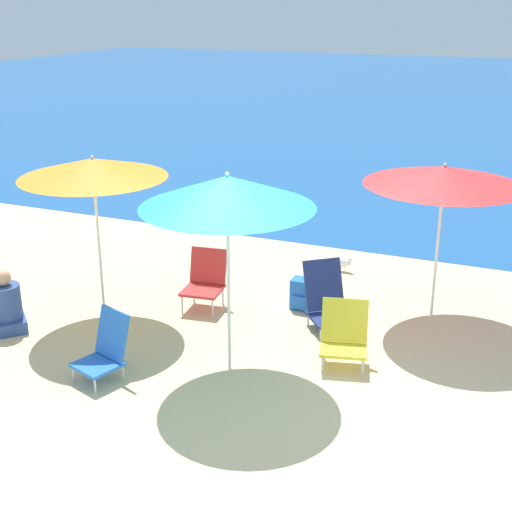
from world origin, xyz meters
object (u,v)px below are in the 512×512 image
(beach_umbrella_red, at_px, (444,176))
(backpack_blue, at_px, (303,294))
(beach_chair_navy, at_px, (327,299))
(beach_umbrella_teal, at_px, (227,192))
(seagull, at_px, (343,262))
(beach_chair_blue, at_px, (106,348))
(beach_chair_red, at_px, (205,279))
(person_seated_near, at_px, (6,307))
(beach_chair_yellow, at_px, (344,334))
(beach_umbrella_orange, at_px, (93,168))

(beach_umbrella_red, distance_m, backpack_blue, 2.36)
(beach_chair_navy, bearing_deg, beach_umbrella_red, -7.56)
(beach_umbrella_teal, xyz_separation_m, seagull, (0.33, 3.36, -1.89))
(beach_umbrella_teal, bearing_deg, beach_chair_blue, -149.72)
(beach_chair_red, bearing_deg, person_seated_near, -147.22)
(beach_chair_yellow, bearing_deg, beach_chair_red, 144.55)
(beach_chair_yellow, relative_size, seagull, 2.68)
(beach_chair_yellow, height_order, seagull, beach_chair_yellow)
(beach_chair_blue, height_order, beach_chair_navy, beach_chair_navy)
(beach_chair_navy, height_order, seagull, beach_chair_navy)
(beach_chair_yellow, bearing_deg, seagull, 91.66)
(beach_umbrella_teal, height_order, backpack_blue, beach_umbrella_teal)
(beach_chair_blue, bearing_deg, backpack_blue, 80.01)
(beach_chair_navy, relative_size, person_seated_near, 1.02)
(person_seated_near, bearing_deg, seagull, 0.44)
(beach_chair_blue, height_order, beach_chair_red, beach_chair_red)
(beach_umbrella_orange, height_order, person_seated_near, beach_umbrella_orange)
(beach_chair_red, xyz_separation_m, seagull, (1.33, 1.93, -0.25))
(beach_umbrella_red, bearing_deg, seagull, 142.63)
(beach_chair_yellow, bearing_deg, beach_umbrella_teal, -165.86)
(beach_chair_navy, relative_size, seagull, 3.01)
(beach_chair_blue, xyz_separation_m, person_seated_near, (-1.78, 0.50, -0.03))
(beach_chair_red, height_order, seagull, beach_chair_red)
(beach_umbrella_teal, bearing_deg, beach_chair_navy, 66.37)
(seagull, bearing_deg, beach_umbrella_red, -37.37)
(beach_umbrella_teal, relative_size, seagull, 8.30)
(beach_umbrella_teal, height_order, beach_chair_blue, beach_umbrella_teal)
(beach_umbrella_teal, bearing_deg, beach_chair_yellow, 28.67)
(beach_chair_blue, bearing_deg, beach_chair_red, 104.41)
(beach_umbrella_teal, bearing_deg, seagull, 84.45)
(beach_umbrella_teal, bearing_deg, beach_chair_red, 125.22)
(beach_umbrella_orange, distance_m, beach_chair_yellow, 3.57)
(beach_umbrella_orange, height_order, beach_chair_yellow, beach_umbrella_orange)
(beach_chair_navy, distance_m, person_seated_near, 3.95)
(beach_umbrella_orange, bearing_deg, beach_chair_red, 36.91)
(beach_chair_yellow, height_order, beach_chair_navy, beach_chair_navy)
(beach_chair_blue, relative_size, seagull, 2.74)
(beach_chair_yellow, height_order, person_seated_near, person_seated_near)
(beach_umbrella_red, relative_size, person_seated_near, 2.56)
(beach_chair_blue, bearing_deg, seagull, 88.19)
(beach_umbrella_red, xyz_separation_m, beach_chair_red, (-2.84, -0.78, -1.48))
(beach_chair_red, distance_m, person_seated_near, 2.51)
(beach_umbrella_red, relative_size, backpack_blue, 5.01)
(beach_chair_yellow, xyz_separation_m, beach_chair_navy, (-0.48, 0.86, -0.01))
(beach_umbrella_orange, relative_size, beach_umbrella_teal, 0.94)
(beach_chair_yellow, xyz_separation_m, person_seated_near, (-4.06, -0.79, -0.05))
(beach_chair_red, relative_size, backpack_blue, 1.88)
(beach_chair_blue, height_order, backpack_blue, beach_chair_blue)
(beach_umbrella_teal, distance_m, person_seated_near, 3.41)
(beach_umbrella_teal, bearing_deg, person_seated_near, -176.66)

